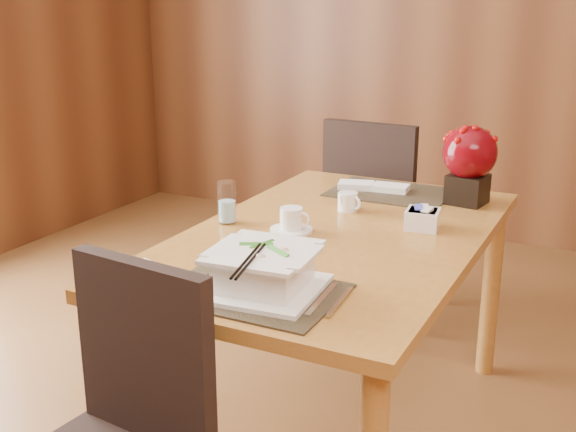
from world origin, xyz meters
The scene contains 13 objects.
back_wall centered at (0.00, 3.00, 1.40)m, with size 5.00×0.02×2.80m, color brown.
dining_table centered at (0.00, 0.60, 0.65)m, with size 0.90×1.50×0.75m.
placemat_near centered at (0.00, 0.05, 0.75)m, with size 0.45×0.33×0.01m, color black.
placemat_far centered at (0.00, 1.15, 0.75)m, with size 0.45×0.33×0.01m, color black.
soup_setting centered at (0.02, 0.07, 0.81)m, with size 0.31×0.31×0.12m.
coffee_cup centered at (-0.14, 0.55, 0.78)m, with size 0.14×0.14×0.08m.
water_glass centered at (-0.37, 0.54, 0.82)m, with size 0.06×0.06×0.14m, color white.
creamer_jug centered at (-0.06, 0.86, 0.78)m, with size 0.09×0.09×0.07m, color white, non-canonical shape.
sugar_caddy centered at (0.24, 0.77, 0.78)m, with size 0.11×0.11×0.06m, color white.
berry_decor centered at (0.30, 1.14, 0.91)m, with size 0.20×0.20×0.29m.
napkins_far centered at (-0.06, 1.15, 0.77)m, with size 0.27×0.10×0.02m, color white, non-canonical shape.
bread_plate centered at (-0.35, 0.02, 0.76)m, with size 0.16×0.16×0.01m, color white.
far_chair centered at (-0.20, 1.59, 0.54)m, with size 0.47×0.47×0.96m.
Camera 1 is at (0.85, -1.45, 1.49)m, focal length 45.00 mm.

